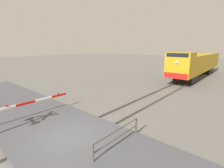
% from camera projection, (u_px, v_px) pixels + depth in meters
% --- Properties ---
extents(ground_plane, '(160.00, 160.00, 0.00)m').
position_uv_depth(ground_plane, '(70.00, 139.00, 8.36)').
color(ground_plane, '#605E59').
extents(rail_track_left, '(0.08, 80.00, 0.15)m').
position_uv_depth(rail_track_left, '(62.00, 133.00, 8.81)').
color(rail_track_left, '#59544C').
rests_on(rail_track_left, ground_plane).
extents(rail_track_right, '(0.08, 80.00, 0.15)m').
position_uv_depth(rail_track_right, '(79.00, 143.00, 7.89)').
color(rail_track_right, '#59544C').
rests_on(rail_track_right, ground_plane).
extents(road_surface, '(36.00, 5.33, 0.15)m').
position_uv_depth(road_surface, '(70.00, 138.00, 8.35)').
color(road_surface, '#47474C').
rests_on(road_surface, ground_plane).
extents(locomotive, '(2.84, 18.18, 4.02)m').
position_uv_depth(locomotive, '(197.00, 64.00, 24.92)').
color(locomotive, black).
rests_on(locomotive, ground_plane).
extents(guard_railing, '(0.08, 3.23, 0.95)m').
position_uv_depth(guard_railing, '(118.00, 135.00, 7.58)').
color(guard_railing, '#4C4742').
rests_on(guard_railing, ground_plane).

